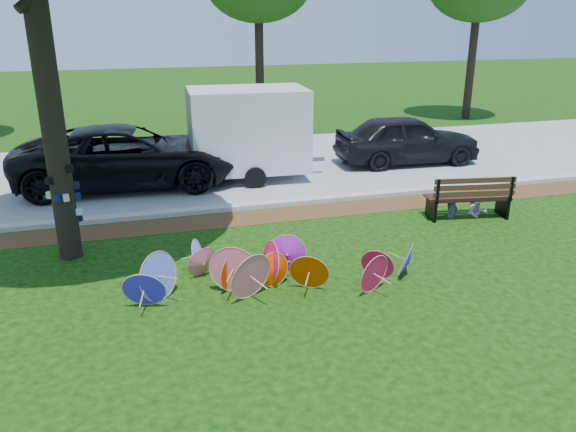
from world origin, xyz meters
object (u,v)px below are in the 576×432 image
object	(u,v)px
park_bench	(467,196)
person_right	(479,192)
dark_pickup	(407,139)
person_left	(453,195)
cargo_trailer	(248,129)
black_van	(128,157)
parasol_pile	(257,268)

from	to	relation	value
park_bench	person_right	world-z (taller)	person_right
dark_pickup	person_left	size ratio (longest dim) A/B	4.18
cargo_trailer	black_van	bearing A→B (deg)	-179.09
black_van	park_bench	size ratio (longest dim) A/B	3.05
black_van	person_left	world-z (taller)	black_van
parasol_pile	person_right	size ratio (longest dim) A/B	4.86
parasol_pile	cargo_trailer	xyz separation A→B (m)	(1.35, 7.00, 1.08)
black_van	parasol_pile	bearing A→B (deg)	-161.27
dark_pickup	cargo_trailer	xyz separation A→B (m)	(-5.27, -0.33, 0.67)
dark_pickup	person_left	world-z (taller)	dark_pickup
parasol_pile	person_left	bearing A→B (deg)	23.77
person_right	parasol_pile	bearing A→B (deg)	-153.00
cargo_trailer	person_right	bearing A→B (deg)	-42.15
parasol_pile	dark_pickup	world-z (taller)	dark_pickup
dark_pickup	black_van	bearing A→B (deg)	94.16
cargo_trailer	person_left	size ratio (longest dim) A/B	3.00
black_van	cargo_trailer	distance (m)	3.47
parasol_pile	person_left	distance (m)	5.80
black_van	person_left	xyz separation A→B (m)	(7.36, -4.79, -0.30)
cargo_trailer	dark_pickup	bearing A→B (deg)	6.52
black_van	person_right	distance (m)	9.38
person_right	cargo_trailer	bearing A→B (deg)	140.64
parasol_pile	park_bench	bearing A→B (deg)	22.01
parasol_pile	dark_pickup	xyz separation A→B (m)	(6.63, 7.33, 0.41)
parasol_pile	cargo_trailer	bearing A→B (deg)	79.06
black_van	cargo_trailer	world-z (taller)	cargo_trailer
parasol_pile	black_van	distance (m)	7.43
park_bench	person_left	xyz separation A→B (m)	(-0.35, 0.05, 0.03)
cargo_trailer	person_left	xyz separation A→B (m)	(3.95, -4.67, -0.91)
dark_pickup	park_bench	xyz separation A→B (m)	(-0.97, -5.04, -0.27)
parasol_pile	park_bench	world-z (taller)	park_bench
person_left	person_right	distance (m)	0.70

